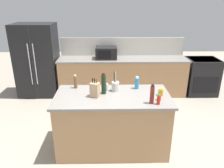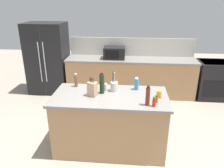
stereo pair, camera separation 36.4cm
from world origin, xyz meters
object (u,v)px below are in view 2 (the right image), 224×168
Objects in this scene: salt_shaker at (106,87)px; microwave at (114,53)px; vinegar_bottle at (148,96)px; refrigerator at (48,58)px; dish_soap_bottle at (136,84)px; wine_bottle at (102,84)px; pepper_grinder at (76,80)px; spice_jar_paprika at (156,99)px; honey_jar at (159,94)px; hot_sauce_bottle at (154,102)px; knife_block at (92,89)px; utensil_crock at (114,86)px; range_oven at (213,80)px.

microwave is at bearing 90.64° from salt_shaker.
salt_shaker is at bearing 144.32° from vinegar_bottle.
refrigerator is 2.70m from salt_shaker.
dish_soap_bottle is 0.61× the size of wine_bottle.
microwave is at bearing 75.41° from pepper_grinder.
honey_jar reaches higher than spice_jar_paprika.
hot_sauce_bottle is 1.38m from pepper_grinder.
wine_bottle is at bearing 152.61° from vinegar_bottle.
salt_shaker is (-0.49, -0.09, -0.04)m from dish_soap_bottle.
knife_block reaches higher than honey_jar.
microwave reaches higher than honey_jar.
dish_soap_bottle is (0.35, 0.09, 0.01)m from utensil_crock.
wine_bottle reaches higher than dish_soap_bottle.
wine_bottle reaches higher than range_oven.
knife_block is (-0.15, -2.24, -0.03)m from microwave.
honey_jar is (0.10, 0.30, -0.01)m from hot_sauce_bottle.
wine_bottle is (-0.87, 0.09, 0.10)m from honey_jar.
hot_sauce_bottle is 0.11m from vinegar_bottle.
refrigerator is 6.19× the size of vinegar_bottle.
wine_bottle is at bearing -159.96° from dish_soap_bottle.
pepper_grinder is (1.22, -1.94, 0.16)m from refrigerator.
knife_block is at bearing -46.03° from pepper_grinder.
knife_block is (1.56, -2.29, 0.16)m from refrigerator.
wine_bottle is at bearing -150.17° from utensil_crock.
range_oven is 3.52m from pepper_grinder.
range_oven is at bearing 54.47° from vinegar_bottle.
range_oven is 9.35× the size of spice_jar_paprika.
vinegar_bottle is at bearing 160.79° from hot_sauce_bottle.
hot_sauce_bottle is 0.64× the size of pepper_grinder.
microwave is 2.62m from hot_sauce_bottle.
hot_sauce_bottle is at bearing -26.50° from wine_bottle.
utensil_crock is (1.87, -2.07, 0.13)m from refrigerator.
dish_soap_bottle is at bearing 14.44° from utensil_crock.
pepper_grinder is 0.53m from wine_bottle.
microwave reaches higher than pepper_grinder.
dish_soap_bottle reaches higher than hot_sauce_bottle.
dish_soap_bottle is (1.00, -0.04, -0.01)m from pepper_grinder.
refrigerator is 3.47m from vinegar_bottle.
utensil_crock is at bearing 150.35° from spice_jar_paprika.
refrigerator reaches higher than dish_soap_bottle.
pepper_grinder is at bearing -147.09° from range_oven.
range_oven is 4.03× the size of pepper_grinder.
vinegar_bottle reaches higher than spice_jar_paprika.
dish_soap_bottle is at bearing -41.60° from refrigerator.
utensil_crock is (0.31, 0.22, -0.03)m from knife_block.
spice_jar_paprika is at bearing -17.30° from wine_bottle.
refrigerator reaches higher than microwave.
refrigerator is 2.78m from knife_block.
hot_sauce_bottle is 0.87m from salt_shaker.
salt_shaker is (0.18, 0.22, -0.05)m from knife_block.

